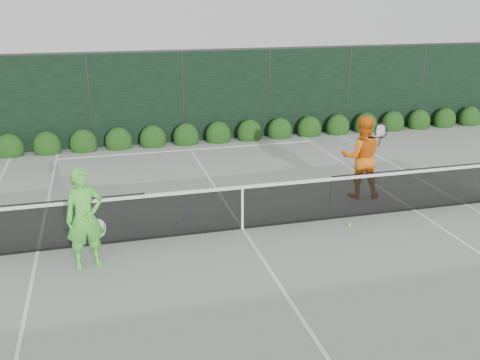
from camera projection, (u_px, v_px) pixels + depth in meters
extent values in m
plane|color=gray|center=(242.00, 229.00, 11.36)|extent=(80.00, 80.00, 0.00)
cube|color=black|center=(30.00, 228.00, 10.17)|extent=(4.40, 0.01, 1.02)
cube|color=black|center=(242.00, 208.00, 11.21)|extent=(4.00, 0.01, 0.96)
cube|color=black|center=(419.00, 189.00, 12.22)|extent=(4.40, 0.01, 1.02)
cube|color=white|center=(242.00, 187.00, 11.06)|extent=(12.80, 0.03, 0.07)
cube|color=black|center=(242.00, 228.00, 11.36)|extent=(12.80, 0.02, 0.04)
cube|color=white|center=(242.00, 209.00, 11.21)|extent=(0.05, 0.03, 0.91)
imported|color=#51D83F|center=(85.00, 218.00, 9.54)|extent=(0.76, 0.59, 1.87)
torus|color=beige|center=(97.00, 229.00, 9.77)|extent=(0.30, 0.05, 0.30)
cylinder|color=black|center=(99.00, 240.00, 9.85)|extent=(0.10, 0.03, 0.30)
imported|color=orange|center=(361.00, 157.00, 12.92)|extent=(1.16, 1.01, 2.02)
torus|color=black|center=(381.00, 131.00, 12.61)|extent=(0.28, 0.17, 0.30)
cylinder|color=black|center=(380.00, 140.00, 12.68)|extent=(0.10, 0.03, 0.30)
cube|color=white|center=(465.00, 204.00, 12.70)|extent=(0.06, 23.77, 0.01)
cube|color=white|center=(38.00, 251.00, 10.36)|extent=(0.06, 23.77, 0.01)
cube|color=white|center=(414.00, 210.00, 12.37)|extent=(0.06, 23.77, 0.01)
cube|color=white|center=(167.00, 115.00, 22.21)|extent=(11.03, 0.06, 0.01)
cube|color=white|center=(190.00, 150.00, 17.21)|extent=(8.23, 0.06, 0.01)
cube|color=white|center=(242.00, 229.00, 11.36)|extent=(0.06, 12.80, 0.01)
cube|color=black|center=(183.00, 98.00, 17.72)|extent=(32.00, 0.06, 3.00)
cube|color=#262826|center=(181.00, 50.00, 17.22)|extent=(32.00, 0.06, 0.06)
cylinder|color=#262826|center=(90.00, 102.00, 16.99)|extent=(0.08, 0.08, 3.00)
cylinder|color=#262826|center=(183.00, 98.00, 17.72)|extent=(0.08, 0.08, 3.00)
cylinder|color=#262826|center=(269.00, 94.00, 18.46)|extent=(0.08, 0.08, 3.00)
cylinder|color=#262826|center=(349.00, 90.00, 19.19)|extent=(0.08, 0.08, 3.00)
cylinder|color=#262826|center=(422.00, 86.00, 19.92)|extent=(0.08, 0.08, 3.00)
ellipsoid|color=#16390F|center=(10.00, 149.00, 16.47)|extent=(0.86, 0.65, 0.94)
ellipsoid|color=#16390F|center=(47.00, 146.00, 16.74)|extent=(0.86, 0.65, 0.94)
ellipsoid|color=#16390F|center=(84.00, 144.00, 17.01)|extent=(0.86, 0.65, 0.94)
ellipsoid|color=#16390F|center=(119.00, 142.00, 17.28)|extent=(0.86, 0.65, 0.94)
ellipsoid|color=#16390F|center=(153.00, 139.00, 17.55)|extent=(0.86, 0.65, 0.94)
ellipsoid|color=#16390F|center=(186.00, 137.00, 17.82)|extent=(0.86, 0.65, 0.94)
ellipsoid|color=#16390F|center=(218.00, 135.00, 18.08)|extent=(0.86, 0.65, 0.94)
ellipsoid|color=#16390F|center=(249.00, 133.00, 18.35)|extent=(0.86, 0.65, 0.94)
ellipsoid|color=#16390F|center=(280.00, 131.00, 18.62)|extent=(0.86, 0.65, 0.94)
ellipsoid|color=#16390F|center=(309.00, 129.00, 18.89)|extent=(0.86, 0.65, 0.94)
ellipsoid|color=#16390F|center=(338.00, 127.00, 19.16)|extent=(0.86, 0.65, 0.94)
ellipsoid|color=#16390F|center=(366.00, 125.00, 19.43)|extent=(0.86, 0.65, 0.94)
ellipsoid|color=#16390F|center=(393.00, 124.00, 19.70)|extent=(0.86, 0.65, 0.94)
ellipsoid|color=#16390F|center=(419.00, 122.00, 19.97)|extent=(0.86, 0.65, 0.94)
ellipsoid|color=#16390F|center=(445.00, 120.00, 20.23)|extent=(0.86, 0.65, 0.94)
ellipsoid|color=#16390F|center=(470.00, 119.00, 20.50)|extent=(0.86, 0.65, 0.94)
sphere|color=#BAEA34|center=(176.00, 222.00, 11.65)|extent=(0.07, 0.07, 0.07)
sphere|color=#BAEA34|center=(186.00, 213.00, 12.08)|extent=(0.07, 0.07, 0.07)
sphere|color=#BAEA34|center=(349.00, 225.00, 11.50)|extent=(0.07, 0.07, 0.07)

